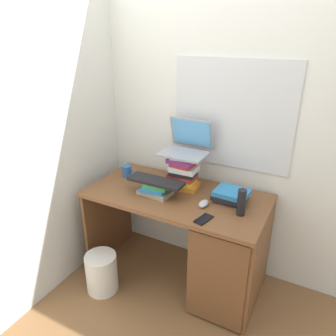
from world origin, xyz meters
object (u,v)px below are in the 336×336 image
object	(u,v)px
book_stack_side	(231,196)
book_stack_keyboard_riser	(156,189)
cell_phone	(204,219)
wastebasket	(102,272)
water_bottle	(241,202)
mug	(127,171)
book_stack_tall	(183,172)
computer_mouse	(204,204)
desk	(216,248)
keyboard	(156,181)
laptop	(187,145)

from	to	relation	value
book_stack_side	book_stack_keyboard_riser	bearing A→B (deg)	-163.89
cell_phone	wastebasket	xyz separation A→B (m)	(-0.75, -0.17, -0.61)
water_bottle	cell_phone	size ratio (longest dim) A/B	1.34
book_stack_side	mug	size ratio (longest dim) A/B	2.16
book_stack_tall	wastebasket	xyz separation A→B (m)	(-0.43, -0.53, -0.74)
book_stack_keyboard_riser	book_stack_side	distance (m)	0.54
water_bottle	computer_mouse	bearing A→B (deg)	-178.08
desk	water_bottle	distance (m)	0.47
computer_mouse	mug	bearing A→B (deg)	167.90
desk	book_stack_tall	size ratio (longest dim) A/B	5.01
keyboard	book_stack_tall	bearing A→B (deg)	59.69
book_stack_side	water_bottle	size ratio (longest dim) A/B	1.36
book_stack_side	laptop	xyz separation A→B (m)	(-0.40, 0.11, 0.28)
water_bottle	desk	bearing A→B (deg)	167.19
water_bottle	cell_phone	distance (m)	0.27
book_stack_side	wastebasket	bearing A→B (deg)	-149.92
laptop	wastebasket	distance (m)	1.19
wastebasket	desk	bearing A→B (deg)	25.80
computer_mouse	book_stack_side	bearing A→B (deg)	45.82
book_stack_tall	cell_phone	size ratio (longest dim) A/B	1.96
desk	keyboard	size ratio (longest dim) A/B	3.19
book_stack_tall	mug	size ratio (longest dim) A/B	2.31
book_stack_tall	cell_phone	xyz separation A→B (m)	(0.32, -0.36, -0.12)
laptop	computer_mouse	size ratio (longest dim) A/B	3.31
laptop	mug	distance (m)	0.57
laptop	wastebasket	world-z (taller)	laptop
book_stack_tall	keyboard	xyz separation A→B (m)	(-0.12, -0.21, -0.02)
keyboard	cell_phone	world-z (taller)	keyboard
book_stack_side	cell_phone	xyz separation A→B (m)	(-0.08, -0.31, -0.04)
wastebasket	book_stack_tall	bearing A→B (deg)	50.95
mug	book_stack_tall	bearing A→B (deg)	4.49
desk	mug	distance (m)	0.94
mug	cell_phone	distance (m)	0.88
book_stack_keyboard_riser	wastebasket	size ratio (longest dim) A/B	0.79
desk	book_stack_tall	world-z (taller)	book_stack_tall
computer_mouse	water_bottle	distance (m)	0.27
laptop	keyboard	world-z (taller)	laptop
water_bottle	wastebasket	xyz separation A→B (m)	(-0.94, -0.34, -0.70)
book_stack_tall	cell_phone	bearing A→B (deg)	-48.32
mug	cell_phone	xyz separation A→B (m)	(0.81, -0.32, -0.04)
desk	mug	xyz separation A→B (m)	(-0.84, 0.11, 0.40)
laptop	computer_mouse	distance (m)	0.48
keyboard	wastebasket	distance (m)	0.85
keyboard	mug	distance (m)	0.41
book_stack_tall	cell_phone	distance (m)	0.50
book_stack_side	computer_mouse	xyz separation A→B (m)	(-0.14, -0.15, -0.03)
keyboard	wastebasket	xyz separation A→B (m)	(-0.31, -0.32, -0.72)
desk	water_bottle	bearing A→B (deg)	-12.81
laptop	keyboard	size ratio (longest dim) A/B	0.82
desk	laptop	bearing A→B (deg)	148.61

